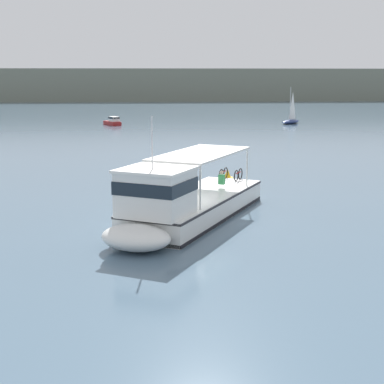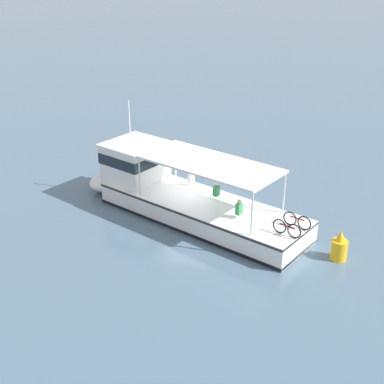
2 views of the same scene
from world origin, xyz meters
The scene contains 3 objects.
ground_plane centered at (0.00, 0.00, 0.00)m, with size 400.00×400.00×0.00m, color slate.
ferry_main centered at (0.28, -0.58, 1.02)m, with size 8.70×12.67×5.32m.
channel_buoy centered at (3.43, 7.24, 0.57)m, with size 0.70×0.70×1.40m.
Camera 2 is at (23.61, 4.59, 12.04)m, focal length 48.90 mm.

